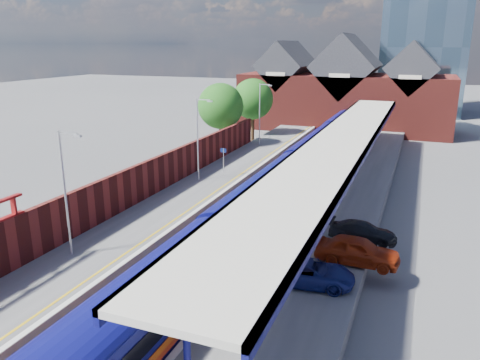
{
  "coord_description": "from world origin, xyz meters",
  "views": [
    {
      "loc": [
        10.99,
        -12.84,
        12.32
      ],
      "look_at": [
        -1.14,
        18.12,
        2.6
      ],
      "focal_mm": 35.0,
      "sensor_mm": 36.0,
      "label": 1
    }
  ],
  "objects_px": {
    "lamp_post_b": "(66,186)",
    "parked_car_red": "(357,250)",
    "lamp_post_d": "(261,110)",
    "parked_car_dark": "(363,232)",
    "platform_sign": "(224,157)",
    "train": "(297,169)",
    "parked_car_blue": "(309,272)",
    "lamp_post_c": "(199,134)"
  },
  "relations": [
    {
      "from": "platform_sign",
      "to": "parked_car_dark",
      "type": "height_order",
      "value": "platform_sign"
    },
    {
      "from": "lamp_post_d",
      "to": "parked_car_red",
      "type": "height_order",
      "value": "lamp_post_d"
    },
    {
      "from": "lamp_post_b",
      "to": "train",
      "type": "bearing_deg",
      "value": 67.12
    },
    {
      "from": "parked_car_red",
      "to": "lamp_post_c",
      "type": "bearing_deg",
      "value": 53.72
    },
    {
      "from": "lamp_post_d",
      "to": "parked_car_red",
      "type": "bearing_deg",
      "value": -61.47
    },
    {
      "from": "lamp_post_b",
      "to": "parked_car_red",
      "type": "relative_size",
      "value": 1.58
    },
    {
      "from": "platform_sign",
      "to": "parked_car_blue",
      "type": "distance_m",
      "value": 20.18
    },
    {
      "from": "parked_car_red",
      "to": "parked_car_blue",
      "type": "distance_m",
      "value": 3.66
    },
    {
      "from": "lamp_post_b",
      "to": "parked_car_red",
      "type": "distance_m",
      "value": 15.91
    },
    {
      "from": "parked_car_blue",
      "to": "lamp_post_b",
      "type": "bearing_deg",
      "value": 89.43
    },
    {
      "from": "platform_sign",
      "to": "parked_car_blue",
      "type": "xyz_separation_m",
      "value": [
        11.61,
        -16.47,
        -1.07
      ]
    },
    {
      "from": "platform_sign",
      "to": "parked_car_blue",
      "type": "relative_size",
      "value": 0.56
    },
    {
      "from": "parked_car_blue",
      "to": "parked_car_dark",
      "type": "bearing_deg",
      "value": -22.9
    },
    {
      "from": "lamp_post_d",
      "to": "parked_car_dark",
      "type": "height_order",
      "value": "lamp_post_d"
    },
    {
      "from": "platform_sign",
      "to": "parked_car_red",
      "type": "bearing_deg",
      "value": -44.66
    },
    {
      "from": "lamp_post_c",
      "to": "platform_sign",
      "type": "distance_m",
      "value": 3.34
    },
    {
      "from": "parked_car_red",
      "to": "parked_car_dark",
      "type": "xyz_separation_m",
      "value": [
        -0.12,
        3.2,
        -0.18
      ]
    },
    {
      "from": "train",
      "to": "parked_car_red",
      "type": "distance_m",
      "value": 15.62
    },
    {
      "from": "lamp_post_d",
      "to": "parked_car_red",
      "type": "distance_m",
      "value": 31.29
    },
    {
      "from": "parked_car_red",
      "to": "parked_car_dark",
      "type": "height_order",
      "value": "parked_car_red"
    },
    {
      "from": "lamp_post_b",
      "to": "parked_car_dark",
      "type": "relative_size",
      "value": 1.76
    },
    {
      "from": "lamp_post_d",
      "to": "parked_car_dark",
      "type": "distance_m",
      "value": 28.49
    },
    {
      "from": "lamp_post_b",
      "to": "parked_car_dark",
      "type": "height_order",
      "value": "lamp_post_b"
    },
    {
      "from": "train",
      "to": "lamp_post_d",
      "type": "bearing_deg",
      "value": 120.41
    },
    {
      "from": "lamp_post_d",
      "to": "platform_sign",
      "type": "xyz_separation_m",
      "value": [
        1.36,
        -14.0,
        -2.3
      ]
    },
    {
      "from": "lamp_post_d",
      "to": "parked_car_dark",
      "type": "xyz_separation_m",
      "value": [
        14.74,
        -24.14,
        -3.42
      ]
    },
    {
      "from": "parked_car_dark",
      "to": "lamp_post_d",
      "type": "bearing_deg",
      "value": 31.23
    },
    {
      "from": "parked_car_red",
      "to": "parked_car_blue",
      "type": "xyz_separation_m",
      "value": [
        -1.89,
        -3.14,
        -0.14
      ]
    },
    {
      "from": "lamp_post_c",
      "to": "parked_car_red",
      "type": "xyz_separation_m",
      "value": [
        14.86,
        -11.34,
        -3.24
      ]
    },
    {
      "from": "parked_car_dark",
      "to": "platform_sign",
      "type": "bearing_deg",
      "value": 52.66
    },
    {
      "from": "platform_sign",
      "to": "parked_car_red",
      "type": "relative_size",
      "value": 0.57
    },
    {
      "from": "train",
      "to": "lamp_post_d",
      "type": "relative_size",
      "value": 9.42
    },
    {
      "from": "lamp_post_b",
      "to": "parked_car_red",
      "type": "bearing_deg",
      "value": 17.41
    },
    {
      "from": "lamp_post_d",
      "to": "parked_car_blue",
      "type": "xyz_separation_m",
      "value": [
        12.97,
        -30.47,
        -3.38
      ]
    },
    {
      "from": "lamp_post_c",
      "to": "parked_car_blue",
      "type": "height_order",
      "value": "lamp_post_c"
    },
    {
      "from": "lamp_post_b",
      "to": "lamp_post_c",
      "type": "bearing_deg",
      "value": 90.0
    },
    {
      "from": "lamp_post_b",
      "to": "lamp_post_d",
      "type": "xyz_separation_m",
      "value": [
        0.0,
        32.0,
        0.0
      ]
    },
    {
      "from": "lamp_post_d",
      "to": "parked_car_dark",
      "type": "bearing_deg",
      "value": -58.59
    },
    {
      "from": "platform_sign",
      "to": "parked_car_blue",
      "type": "bearing_deg",
      "value": -54.82
    },
    {
      "from": "lamp_post_c",
      "to": "train",
      "type": "bearing_deg",
      "value": 18.41
    },
    {
      "from": "train",
      "to": "parked_car_blue",
      "type": "relative_size",
      "value": 14.85
    },
    {
      "from": "platform_sign",
      "to": "parked_car_dark",
      "type": "bearing_deg",
      "value": -37.15
    }
  ]
}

